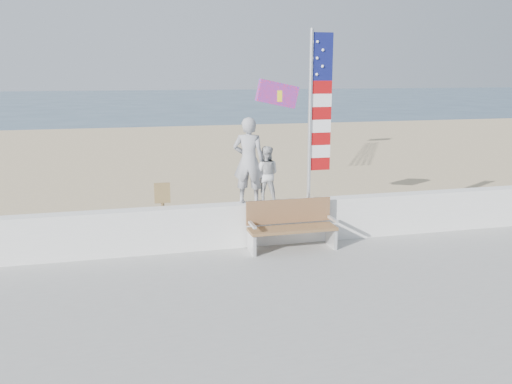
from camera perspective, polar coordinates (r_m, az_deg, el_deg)
ground at (r=9.66m, az=1.51°, el=-10.17°), size 220.00×220.00×0.00m
sand at (r=18.12m, az=-6.25°, el=0.70°), size 90.00×40.00×0.08m
seawall at (r=11.29m, az=-1.24°, el=-3.41°), size 30.00×0.35×0.90m
adult at (r=11.02m, az=-0.78°, el=3.32°), size 0.76×0.65×1.77m
child at (r=11.16m, az=1.04°, el=1.87°), size 0.69×0.62×1.17m
bench at (r=11.07m, az=3.71°, el=-3.43°), size 1.80×0.57×1.00m
flag at (r=11.32m, az=6.34°, el=8.72°), size 0.50×0.08×3.50m
parafoil_kite at (r=13.17m, az=2.34°, el=10.26°), size 1.05×0.32×0.71m
sign at (r=11.24m, az=-9.78°, el=-2.01°), size 0.32×0.07×1.46m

